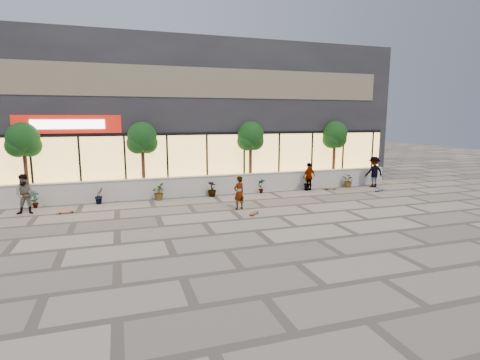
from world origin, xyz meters
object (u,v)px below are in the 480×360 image
object	(u,v)px
skateboard_right_near	(331,188)
skateboard_right_far	(379,190)
tree_east	(335,136)
skateboard_left	(66,212)
skater_center	(239,193)
tree_west	(23,142)
skater_left	(26,194)
skater_right_far	(374,172)
skater_right_near	(309,177)
tree_mideast	(251,138)
skateboard_center	(254,213)
tree_midwest	(142,140)

from	to	relation	value
skateboard_right_near	skateboard_right_far	bearing A→B (deg)	-17.95
tree_east	skateboard_left	distance (m)	15.54
tree_east	skater_center	size ratio (longest dim) A/B	2.57
skateboard_right_far	skateboard_right_near	bearing A→B (deg)	122.58
tree_east	skateboard_right_far	size ratio (longest dim) A/B	4.88
tree_west	skater_left	xyz separation A→B (m)	(0.40, -2.36, -2.11)
skater_right_far	skateboard_left	distance (m)	16.88
tree_east	skater_right_near	distance (m)	3.57
tree_west	skateboard_right_near	world-z (taller)	tree_west
tree_mideast	skater_center	xyz separation A→B (m)	(-2.10, -4.37, -2.22)
skater_right_far	skateboard_right_near	size ratio (longest dim) A/B	2.23
tree_west	skateboard_right_far	distance (m)	18.70
skater_right_far	skateboard_center	distance (m)	9.93
tree_east	skateboard_right_near	distance (m)	3.44
tree_east	skateboard_right_far	distance (m)	4.24
tree_mideast	skateboard_right_far	size ratio (longest dim) A/B	4.88
tree_midwest	skater_left	bearing A→B (deg)	-155.17
tree_midwest	tree_east	bearing A→B (deg)	0.00
tree_mideast	skater_right_near	bearing A→B (deg)	-24.65
tree_midwest	skateboard_right_near	bearing A→B (deg)	-8.18
skater_right_far	tree_midwest	bearing A→B (deg)	-3.84
tree_midwest	tree_west	bearing A→B (deg)	180.00
skateboard_right_near	tree_mideast	bearing A→B (deg)	172.86
skateboard_right_near	skater_right_near	bearing A→B (deg)	-172.58
skater_right_near	tree_mideast	bearing A→B (deg)	-43.02
skateboard_left	skateboard_right_far	xyz separation A→B (m)	(16.27, -0.07, 0.00)
tree_midwest	skater_right_near	xyz separation A→B (m)	(9.05, -1.40, -2.18)
tree_west	tree_east	distance (m)	17.00
skateboard_right_near	tree_east	bearing A→B (deg)	66.04
tree_midwest	tree_east	distance (m)	11.50
skater_left	tree_west	bearing A→B (deg)	103.14
tree_midwest	skater_center	world-z (taller)	tree_midwest
tree_east	skater_right_near	world-z (taller)	tree_east
tree_mideast	skateboard_right_far	world-z (taller)	tree_mideast
tree_east	skateboard_right_near	world-z (taller)	tree_east
skateboard_left	skateboard_right_near	world-z (taller)	same
skateboard_left	tree_mideast	bearing A→B (deg)	3.41
tree_midwest	skater_right_near	size ratio (longest dim) A/B	2.44
skater_right_far	skateboard_right_far	xyz separation A→B (m)	(-0.55, -1.24, -0.83)
skater_left	skateboard_right_near	size ratio (longest dim) A/B	2.14
tree_west	skater_left	bearing A→B (deg)	-80.35
tree_mideast	skateboard_left	size ratio (longest dim) A/B	4.83
tree_east	skater_left	distance (m)	16.90
skater_right_near	skateboard_left	size ratio (longest dim) A/B	1.98
tree_east	skateboard_center	world-z (taller)	tree_east
skater_right_near	skater_right_far	world-z (taller)	skater_right_far
skater_right_near	skater_right_far	xyz separation A→B (m)	(4.25, -0.18, 0.11)
tree_mideast	skateboard_right_near	world-z (taller)	tree_mideast
skater_center	skater_left	xyz separation A→B (m)	(-9.00, 2.01, 0.11)
tree_east	skater_center	xyz separation A→B (m)	(-7.60, -4.37, -2.22)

